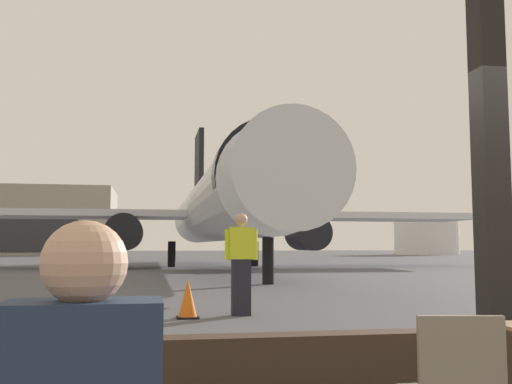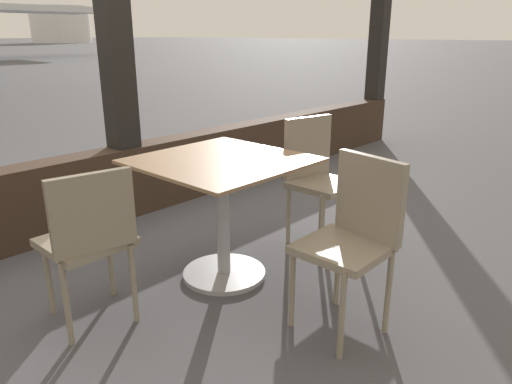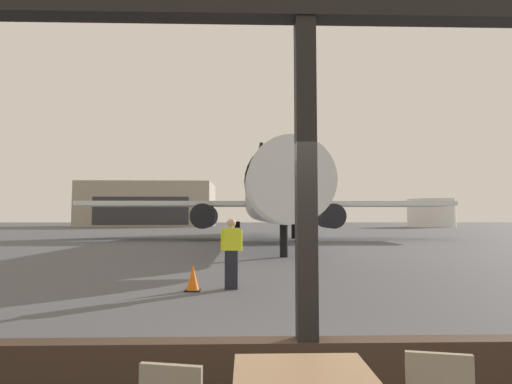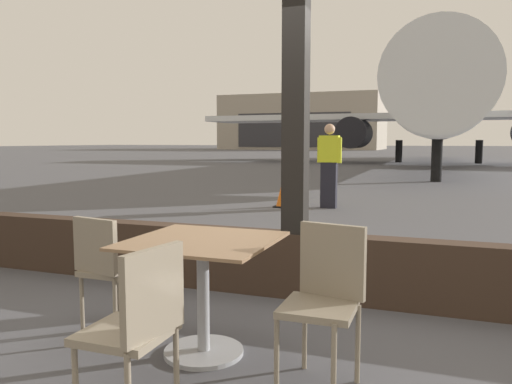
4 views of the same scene
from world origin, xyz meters
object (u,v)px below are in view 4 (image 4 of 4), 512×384
Objects in this scene: cafe_chair_window_left at (107,263)px; airplane at (439,110)px; cafe_chair_aisle_left at (325,290)px; dining_table at (203,282)px; distant_hangar at (305,123)px; cafe_chair_window_right at (138,320)px; traffic_cone at (283,193)px; ground_crew_worker at (329,165)px.

airplane is at bearing 85.60° from cafe_chair_window_left.
cafe_chair_window_left is 1.65m from cafe_chair_aisle_left.
distant_hangar reaches higher than dining_table.
cafe_chair_window_left is at bearing 132.82° from cafe_chair_window_right.
dining_table is at bearing -75.95° from distant_hangar.
cafe_chair_aisle_left reaches higher than cafe_chair_window_left.
traffic_cone is at bearing 96.66° from cafe_chair_window_left.
cafe_chair_window_right is (0.90, -0.97, 0.02)m from cafe_chair_window_left.
airplane is 51.52× the size of traffic_cone.
airplane is (0.52, 28.23, 2.63)m from cafe_chair_aisle_left.
cafe_chair_window_right is at bearing -47.18° from cafe_chair_window_left.
cafe_chair_aisle_left is 28.35m from airplane.
cafe_chair_window_right is at bearing -77.92° from traffic_cone.
cafe_chair_aisle_left is 1.43× the size of traffic_cone.
ground_crew_worker is (-0.73, 7.42, 0.42)m from dining_table.
cafe_chair_aisle_left reaches higher than cafe_chair_window_right.
airplane reaches higher than cafe_chair_aisle_left.
cafe_chair_aisle_left is at bearing -91.06° from airplane.
dining_table is at bearing -84.41° from ground_crew_worker.
dining_table is at bearing -77.13° from traffic_cone.
cafe_chair_window_right is 84.40m from distant_hangar.
cafe_chair_aisle_left reaches higher than dining_table.
traffic_cone is 0.02× the size of distant_hangar.
cafe_chair_window_right is (0.08, -0.86, 0.05)m from dining_table.
distant_hangar is at bearing 103.96° from cafe_chair_window_right.
cafe_chair_window_left is 0.49× the size of ground_crew_worker.
ground_crew_worker reaches higher than cafe_chair_aisle_left.
airplane is 21.34m from traffic_cone.
cafe_chair_aisle_left is at bearing -75.42° from distant_hangar.
traffic_cone is at bearing 108.66° from cafe_chair_aisle_left.
cafe_chair_window_right is 8.33m from ground_crew_worker.
dining_table is 0.82m from cafe_chair_window_left.
cafe_chair_aisle_left is 7.68m from ground_crew_worker.
cafe_chair_window_left is at bearing -94.40° from airplane.
cafe_chair_aisle_left is (0.82, -0.10, 0.06)m from dining_table.
cafe_chair_window_right is 8.24m from traffic_cone.
cafe_chair_window_right reaches higher than cafe_chair_window_left.
cafe_chair_window_left is at bearing -76.48° from distant_hangar.
airplane reaches higher than traffic_cone.
airplane is (2.15, 28.02, 2.65)m from cafe_chair_window_left.
dining_table is 0.87m from cafe_chair_window_right.
airplane is 1.26× the size of distant_hangar.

